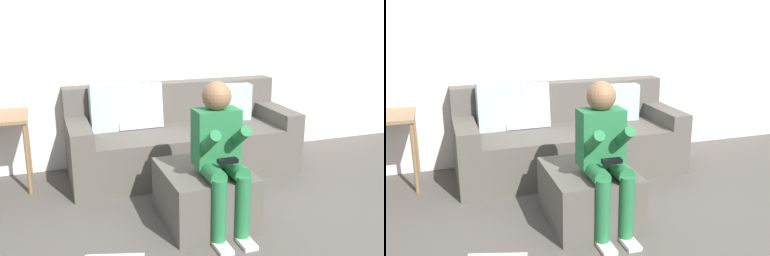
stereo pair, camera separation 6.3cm
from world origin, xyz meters
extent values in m
plane|color=#544F49|center=(0.00, 0.00, 0.00)|extent=(7.37, 7.37, 0.00)
cube|color=white|center=(0.00, 2.12, 1.33)|extent=(5.67, 0.10, 2.66)
cube|color=#59544C|center=(-0.28, 1.62, 0.22)|extent=(2.21, 0.89, 0.45)
cube|color=#59544C|center=(-0.28, 1.96, 0.65)|extent=(2.21, 0.22, 0.41)
cube|color=#59544C|center=(-1.29, 1.62, 0.52)|extent=(0.20, 0.89, 0.15)
cube|color=#59544C|center=(0.72, 1.62, 0.52)|extent=(0.20, 0.89, 0.15)
cube|color=silver|center=(-0.92, 1.78, 0.68)|extent=(0.47, 0.16, 0.47)
cube|color=silver|center=(-0.68, 1.79, 0.67)|extent=(0.44, 0.17, 0.45)
cube|color=silver|center=(0.32, 1.78, 0.64)|extent=(0.39, 0.18, 0.38)
cube|color=#59544C|center=(-0.46, 0.57, 0.21)|extent=(0.63, 0.75, 0.43)
cube|color=#26723F|center=(-0.40, 0.48, 0.70)|extent=(0.33, 0.19, 0.42)
sphere|color=#8C6647|center=(-0.40, 0.48, 1.00)|extent=(0.21, 0.21, 0.21)
cylinder|color=#26723F|center=(-0.49, 0.34, 0.49)|extent=(0.12, 0.29, 0.12)
cylinder|color=#26723F|center=(-0.49, 0.19, 0.26)|extent=(0.10, 0.10, 0.46)
cube|color=white|center=(-0.49, 0.13, 0.01)|extent=(0.10, 0.22, 0.03)
cylinder|color=#26723F|center=(-0.52, 0.35, 0.69)|extent=(0.08, 0.35, 0.28)
cylinder|color=#26723F|center=(-0.31, 0.34, 0.49)|extent=(0.12, 0.29, 0.12)
cylinder|color=#26723F|center=(-0.31, 0.19, 0.26)|extent=(0.10, 0.10, 0.46)
cube|color=white|center=(-0.31, 0.13, 0.01)|extent=(0.10, 0.22, 0.03)
cylinder|color=#26723F|center=(-0.29, 0.37, 0.71)|extent=(0.08, 0.32, 0.26)
cube|color=black|center=(-0.40, 0.26, 0.59)|extent=(0.14, 0.06, 0.03)
cylinder|color=olive|center=(-1.74, 1.54, 0.32)|extent=(0.04, 0.04, 0.65)
cylinder|color=olive|center=(-1.74, 2.08, 0.32)|extent=(0.04, 0.04, 0.65)
camera|label=1|loc=(-1.58, -2.36, 1.63)|focal=41.24mm
camera|label=2|loc=(-1.53, -2.38, 1.63)|focal=41.24mm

